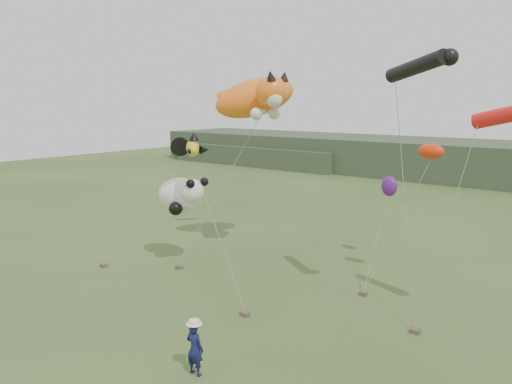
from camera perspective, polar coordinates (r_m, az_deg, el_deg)
ground at (r=17.64m, az=-6.30°, el=-17.60°), size 120.00×120.00×0.00m
headland at (r=57.79m, az=24.11°, el=3.09°), size 90.00×13.00×4.00m
festival_attendant at (r=15.99m, az=-7.01°, el=-17.35°), size 0.64×0.45×1.67m
sandbag_anchors at (r=22.23m, az=-0.84°, el=-11.23°), size 15.40×5.06×0.17m
cat_kite at (r=26.81m, az=0.24°, el=10.79°), size 5.81×4.75×2.99m
fish_kite at (r=23.95m, az=-7.80°, el=5.15°), size 2.55×1.67×1.22m
tube_kites at (r=19.12m, az=23.43°, el=10.88°), size 6.50×2.17×2.77m
panda_kite at (r=25.74m, az=-8.46°, el=-0.34°), size 3.14×2.03×1.95m
misc_kites at (r=24.68m, az=17.07°, el=2.42°), size 3.89×3.09×3.02m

